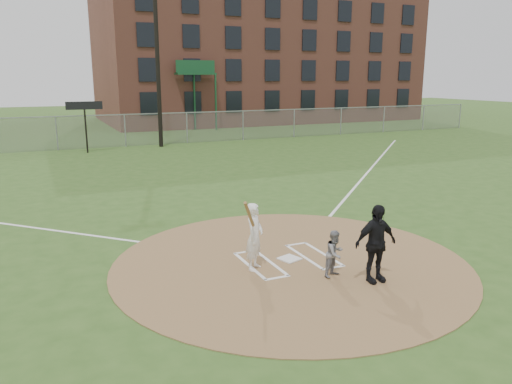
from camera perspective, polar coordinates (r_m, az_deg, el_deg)
name	(u,v)px	position (r m, az deg, el deg)	size (l,w,h in m)	color
ground	(290,263)	(12.01, 3.95, -8.04)	(140.00, 140.00, 0.00)	#2F511B
dirt_circle	(290,262)	(12.00, 3.95, -8.00)	(8.40, 8.40, 0.02)	olive
home_plate	(289,259)	(12.15, 3.84, -7.61)	(0.45, 0.45, 0.03)	silver
foul_line_first	(369,170)	(24.07, 12.84, 2.44)	(0.10, 24.00, 0.01)	white
catcher	(335,253)	(11.12, 9.01, -6.95)	(0.51, 0.40, 1.04)	gray
umpire	(376,243)	(10.91, 13.51, -5.74)	(1.00, 0.41, 1.70)	black
batters_boxes	(287,259)	(12.12, 3.62, -7.70)	(2.08, 1.88, 0.01)	white
batter_at_plate	(254,236)	(11.29, -0.18, -5.08)	(0.85, 0.98, 1.78)	white
outfield_fence	(125,130)	(32.46, -14.73, 6.84)	(56.08, 0.08, 2.03)	slate
brick_warehouse	(255,44)	(52.45, -0.16, 16.59)	(30.00, 17.17, 15.00)	#934E3F
light_pole	(157,37)	(31.79, -11.30, 16.99)	(1.20, 0.30, 12.22)	black
scoreboard_sign	(85,111)	(30.25, -19.01, 8.74)	(2.00, 0.10, 2.93)	black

